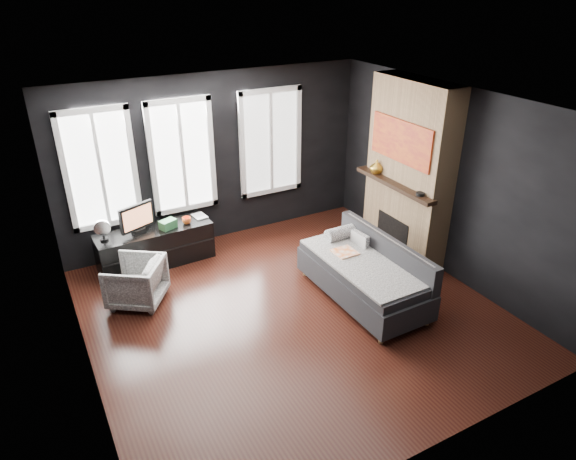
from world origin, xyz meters
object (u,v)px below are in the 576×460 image
mug (187,220)px  book (194,211)px  armchair (136,280)px  monitor (137,217)px  mantel_vase (377,167)px  sofa (363,271)px  media_console (156,246)px

mug → book: bearing=39.6°
armchair → book: size_ratio=2.78×
monitor → book: size_ratio=2.27×
mug → book: size_ratio=0.55×
monitor → mantel_vase: mantel_vase is taller
mug → mantel_vase: bearing=-19.7°
book → sofa: bearing=-56.8°
media_console → armchair: bearing=-122.1°
armchair → monitor: (0.29, 0.88, 0.49)m
armchair → mug: 1.34m
sofa → mug: 2.78m
monitor → media_console: bearing=-18.5°
sofa → mug: size_ratio=14.44×
monitor → mug: size_ratio=4.12×
book → mantel_vase: bearing=-23.4°
media_console → mug: (0.50, -0.06, 0.36)m
media_console → mantel_vase: size_ratio=7.93×
media_console → book: 0.79m
media_console → monitor: 0.58m
monitor → mantel_vase: 3.65m
media_console → monitor: size_ratio=3.02×
armchair → monitor: monitor is taller
book → mantel_vase: 2.89m
media_console → monitor: bearing=-178.6°
sofa → monitor: 3.32m
media_console → book: bearing=3.7°
sofa → monitor: monitor is taller
mug → mantel_vase: size_ratio=0.64×
armchair → monitor: size_ratio=1.23×
sofa → media_console: size_ratio=1.16×
armchair → mantel_vase: size_ratio=3.22×
sofa → mantel_vase: (1.06, 1.21, 0.91)m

